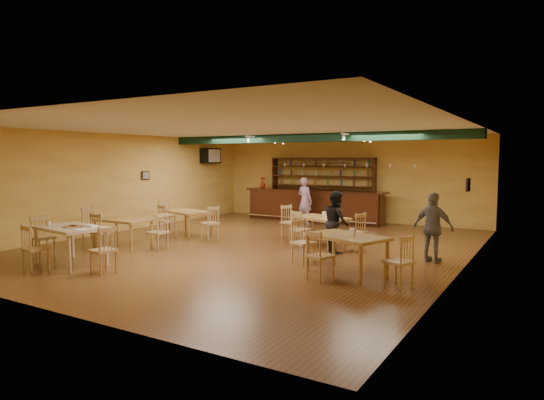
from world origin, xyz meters
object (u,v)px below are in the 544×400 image
Objects in this scene: patron_right_a at (336,222)px; dining_table_b at (320,231)px; dining_table_d at (346,255)px; dining_table_a at (187,223)px; patron_bar at (305,201)px; near_table at (71,246)px; dining_table_c at (123,233)px; bar_counter at (314,206)px.

dining_table_b is at bearing 8.13° from patron_right_a.
dining_table_b is 0.94× the size of dining_table_d.
dining_table_b is 0.98× the size of patron_right_a.
patron_bar is (1.95, 3.82, 0.45)m from dining_table_a.
dining_table_b is 0.95× the size of near_table.
patron_bar is at bearing 69.91° from dining_table_c.
dining_table_a is at bearing 50.45° from patron_right_a.
dining_table_b is 1.01× the size of dining_table_c.
near_table is (-1.34, -9.01, -0.16)m from bar_counter.
dining_table_c is 6.03m from dining_table_d.
near_table is 0.95× the size of patron_bar.
dining_table_d is (5.90, -2.14, 0.03)m from dining_table_a.
patron_bar is at bearing 143.40° from dining_table_d.
patron_bar is (2.08, 6.13, 0.45)m from dining_table_c.
bar_counter is 5.03m from dining_table_a.
bar_counter is 3.63× the size of dining_table_b.
patron_right_a reaches higher than bar_counter.
near_table is at bearing -106.29° from dining_table_b.
near_table reaches higher than dining_table_b.
dining_table_c is (-0.13, -2.31, 0.01)m from dining_table_a.
dining_table_a is at bearing 179.95° from dining_table_d.
patron_bar reaches higher than dining_table_d.
dining_table_d is at bearing 30.17° from near_table.
patron_right_a reaches higher than dining_table_d.
near_table is (-3.50, -4.93, 0.05)m from dining_table_b.
dining_table_a is at bearing -112.25° from bar_counter.
dining_table_d is 1.01× the size of near_table.
dining_table_d is at bearing -36.93° from dining_table_b.
dining_table_d is at bearing -59.53° from bar_counter.
patron_right_a is at bearing -58.71° from bar_counter.
dining_table_b is (4.06, 0.57, 0.01)m from dining_table_a.
patron_bar is at bearing 79.58° from dining_table_a.
patron_bar reaches higher than bar_counter.
bar_counter is 3.54× the size of patron_right_a.
patron_bar reaches higher than near_table.
dining_table_a is 4.10m from dining_table_b.
dining_table_c is 0.93× the size of dining_table_d.
near_table is 8.31m from patron_bar.
near_table is at bearing 96.99° from patron_right_a.
patron_right_a is at bearing 21.33° from dining_table_c.
dining_table_b is 5.09m from dining_table_c.
patron_bar is at bearing 87.97° from near_table.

